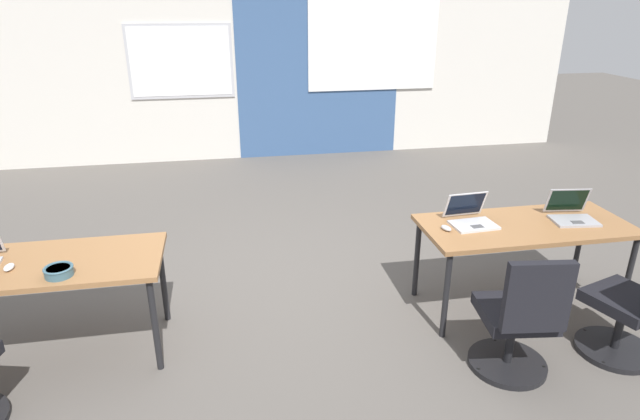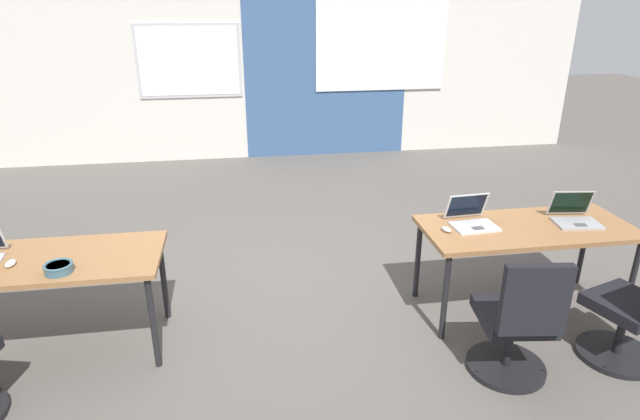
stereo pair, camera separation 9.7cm
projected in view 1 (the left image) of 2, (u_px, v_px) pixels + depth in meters
The scene contains 11 objects.
ground_plane at pixel (291, 288), 4.59m from camera, with size 24.00×24.00×0.00m.
back_wall_assembly at pixel (254, 64), 7.89m from camera, with size 10.00×0.27×2.80m.
desk_near_left at pixel (38, 271), 3.50m from camera, with size 1.60×0.70×0.72m.
desk_near_right at pixel (525, 231), 4.09m from camera, with size 1.60×0.70×0.72m.
mouse_near_left_end at pixel (9, 267), 3.38m from camera, with size 0.06×0.10×0.03m.
laptop_near_right_end at pixel (572, 213), 4.13m from camera, with size 0.37×0.34×0.23m.
chair_near_right_end at pixel (634, 311), 3.57m from camera, with size 0.56×0.61×0.92m.
laptop_near_right_inner at pixel (471, 218), 4.06m from camera, with size 0.35×0.33×0.23m.
mouse_near_right_inner at pixel (446, 228), 3.95m from camera, with size 0.08×0.11×0.03m.
chair_near_right_inner at pixel (518, 325), 3.41m from camera, with size 0.52×0.56×0.92m.
snack_bowl at pixel (59, 271), 3.30m from camera, with size 0.18×0.18×0.06m.
Camera 1 is at (-0.48, -3.98, 2.34)m, focal length 29.81 mm.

